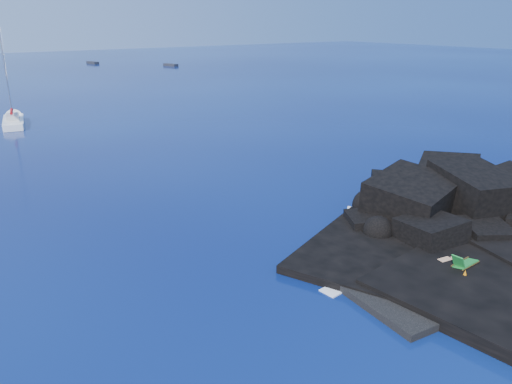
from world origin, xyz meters
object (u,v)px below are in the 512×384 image
Objects in this scene: sailboat at (14,125)px; sunbather at (445,261)px; distant_boat_b at (171,66)px; marker_cone at (465,275)px; deck_chair at (466,260)px; distant_boat_a at (93,64)px.

sailboat is 54.05m from sunbather.
sailboat is at bearing -143.61° from distant_boat_b.
sailboat is 21.23× the size of marker_cone.
deck_chair reaches higher than distant_boat_a.
distant_boat_a is at bearing 87.42° from sunbather.
distant_boat_b is (14.94, -19.65, 0.00)m from distant_boat_a.
distant_boat_b is at bearing 70.20° from marker_cone.
sailboat is at bearing 100.09° from marker_cone.
sunbather is 0.43× the size of distant_boat_a.
deck_chair is 3.10× the size of marker_cone.
marker_cone is 138.05m from distant_boat_a.
marker_cone is 0.11× the size of distant_boat_b.
sunbather is 1.67m from marker_cone.
sailboat is 55.45m from marker_cone.
distant_boat_a is at bearing 113.66° from distant_boat_b.
marker_cone reaches higher than distant_boat_a.
sunbather is (10.37, -53.05, 0.54)m from sailboat.
deck_chair is (10.66, -54.00, 0.92)m from sailboat.
sunbather is at bearing 67.09° from marker_cone.
sunbather is (-0.29, 0.96, -0.38)m from deck_chair.
marker_cone is at bearing -150.99° from deck_chair.
sunbather is at bearing 104.22° from deck_chair.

